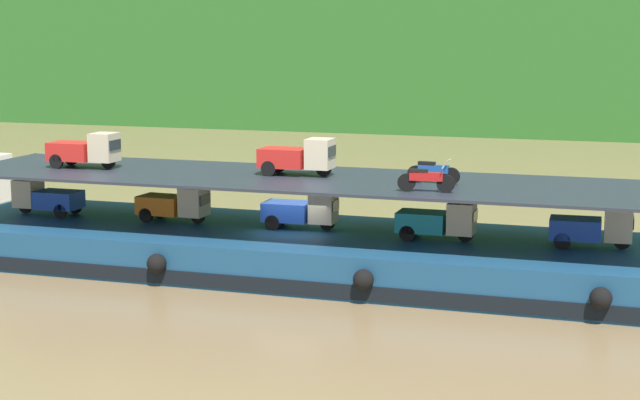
# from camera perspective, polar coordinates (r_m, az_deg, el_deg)

# --- Properties ---
(ground_plane) EXTENTS (400.00, 400.00, 0.00)m
(ground_plane) POSITION_cam_1_polar(r_m,az_deg,el_deg) (37.44, -1.45, -4.00)
(ground_plane) COLOR olive
(cargo_barge) EXTENTS (27.71, 7.75, 1.50)m
(cargo_barge) POSITION_cam_1_polar(r_m,az_deg,el_deg) (37.25, -1.46, -2.89)
(cargo_barge) COLOR navy
(cargo_barge) RESTS_ON ground
(cargo_rack) EXTENTS (26.11, 6.40, 2.00)m
(cargo_rack) POSITION_cam_1_polar(r_m,az_deg,el_deg) (36.79, -1.47, 1.21)
(cargo_rack) COLOR #232833
(cargo_rack) RESTS_ON cargo_barge
(mini_truck_lower_stern) EXTENTS (2.74, 1.20, 1.38)m
(mini_truck_lower_stern) POSITION_cam_1_polar(r_m,az_deg,el_deg) (41.70, -15.18, 0.14)
(mini_truck_lower_stern) COLOR #1E47B7
(mini_truck_lower_stern) RESTS_ON cargo_barge
(mini_truck_lower_aft) EXTENTS (2.78, 1.28, 1.38)m
(mini_truck_lower_aft) POSITION_cam_1_polar(r_m,az_deg,el_deg) (39.16, -8.20, -0.22)
(mini_truck_lower_aft) COLOR orange
(mini_truck_lower_aft) RESTS_ON cargo_barge
(mini_truck_lower_mid) EXTENTS (2.77, 1.24, 1.38)m
(mini_truck_lower_mid) POSITION_cam_1_polar(r_m,az_deg,el_deg) (37.37, -1.04, -0.59)
(mini_truck_lower_mid) COLOR #1E47B7
(mini_truck_lower_mid) RESTS_ON cargo_barge
(mini_truck_lower_fore) EXTENTS (2.75, 1.21, 1.38)m
(mini_truck_lower_fore) POSITION_cam_1_polar(r_m,az_deg,el_deg) (35.59, 6.66, -1.17)
(mini_truck_lower_fore) COLOR teal
(mini_truck_lower_fore) RESTS_ON cargo_barge
(mini_truck_lower_bow) EXTENTS (2.78, 1.28, 1.38)m
(mini_truck_lower_bow) POSITION_cam_1_polar(r_m,az_deg,el_deg) (35.37, 15.12, -1.51)
(mini_truck_lower_bow) COLOR #1E47B7
(mini_truck_lower_bow) RESTS_ON cargo_barge
(mini_truck_upper_stern) EXTENTS (2.75, 1.21, 1.38)m
(mini_truck_upper_stern) POSITION_cam_1_polar(r_m,az_deg,el_deg) (40.17, -13.10, 2.76)
(mini_truck_upper_stern) COLOR red
(mini_truck_upper_stern) RESTS_ON cargo_rack
(mini_truck_upper_mid) EXTENTS (2.74, 1.20, 1.38)m
(mini_truck_upper_mid) POSITION_cam_1_polar(r_m,az_deg,el_deg) (37.12, -1.24, 2.46)
(mini_truck_upper_mid) COLOR red
(mini_truck_upper_mid) RESTS_ON cargo_rack
(motorcycle_upper_port) EXTENTS (1.90, 0.55, 0.87)m
(motorcycle_upper_port) POSITION_cam_1_polar(r_m,az_deg,el_deg) (33.46, 5.97, 1.18)
(motorcycle_upper_port) COLOR black
(motorcycle_upper_port) RESTS_ON cargo_rack
(motorcycle_upper_centre) EXTENTS (1.90, 0.55, 0.87)m
(motorcycle_upper_centre) POSITION_cam_1_polar(r_m,az_deg,el_deg) (35.36, 6.39, 1.63)
(motorcycle_upper_centre) COLOR black
(motorcycle_upper_centre) RESTS_ON cargo_rack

